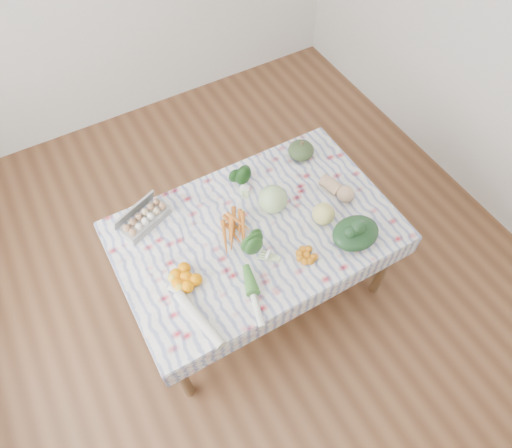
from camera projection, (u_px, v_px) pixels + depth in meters
name	position (u px, v px, depth m)	size (l,w,h in m)	color
ground	(256.00, 287.00, 3.35)	(4.50, 4.50, 0.00)	brown
dining_table	(256.00, 237.00, 2.79)	(1.60, 1.00, 0.75)	brown
tablecloth	(256.00, 230.00, 2.73)	(1.66, 1.06, 0.01)	white
egg_carton	(146.00, 220.00, 2.71)	(0.31, 0.13, 0.08)	#9B9B96
carrot_bunch	(230.00, 226.00, 2.71)	(0.25, 0.23, 0.05)	#C6651C
kale_bunch	(244.00, 179.00, 2.86)	(0.16, 0.14, 0.14)	#173C13
kabocha_squash	(301.00, 150.00, 3.02)	(0.17, 0.17, 0.11)	#354825
cabbage	(273.00, 199.00, 2.74)	(0.17, 0.17, 0.17)	#9EBF76
butternut_squash	(338.00, 188.00, 2.84)	(0.11, 0.23, 0.11)	tan
orange_cluster	(186.00, 277.00, 2.50)	(0.23, 0.23, 0.08)	#FF8500
broccoli	(260.00, 249.00, 2.58)	(0.16, 0.16, 0.12)	#224F1A
mandarin_cluster	(307.00, 255.00, 2.60)	(0.15, 0.15, 0.05)	orange
grapefruit	(324.00, 214.00, 2.71)	(0.14, 0.14, 0.14)	#DBCF6B
spinach_bag	(356.00, 233.00, 2.63)	(0.29, 0.23, 0.13)	black
daikon	(199.00, 319.00, 2.37)	(0.06, 0.06, 0.40)	silver
leek	(254.00, 297.00, 2.45)	(0.04, 0.04, 0.35)	silver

